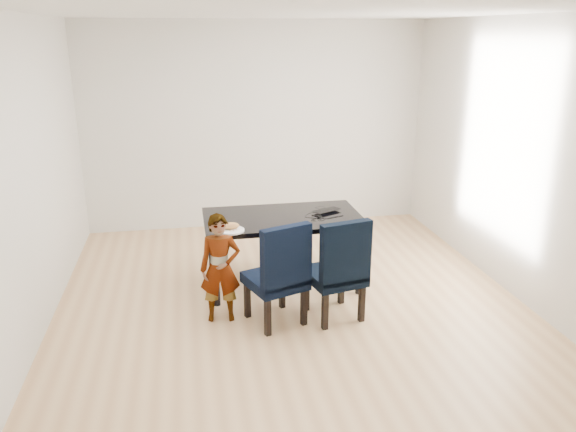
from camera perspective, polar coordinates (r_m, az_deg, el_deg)
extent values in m
cube|color=tan|center=(5.56, 0.38, -9.04)|extent=(4.50, 5.00, 0.01)
cube|color=white|center=(4.94, 0.45, 20.12)|extent=(4.50, 5.00, 0.01)
cube|color=silver|center=(7.51, -3.25, 9.06)|extent=(4.50, 0.01, 2.70)
cube|color=silver|center=(2.79, 10.25, -7.32)|extent=(4.50, 0.01, 2.70)
cube|color=silver|center=(5.17, -25.01, 3.16)|extent=(0.01, 5.00, 2.70)
cube|color=white|center=(5.93, 22.45, 5.25)|extent=(0.01, 5.00, 2.70)
cube|color=black|center=(5.85, -0.54, -3.52)|extent=(1.60, 0.90, 0.75)
cube|color=black|center=(5.06, -1.33, -5.68)|extent=(0.61, 0.62, 0.98)
cube|color=black|center=(5.17, 4.73, -5.17)|extent=(0.57, 0.59, 0.99)
imported|color=#FF3615|center=(5.13, -6.90, -5.30)|extent=(0.39, 0.27, 1.01)
cylinder|color=white|center=(5.32, -5.85, -1.46)|extent=(0.35, 0.35, 0.01)
ellipsoid|color=#C18344|center=(5.32, -5.87, -1.01)|extent=(0.18, 0.11, 0.07)
imported|color=black|center=(5.90, 3.64, 0.63)|extent=(0.37, 0.31, 0.02)
torus|color=black|center=(5.64, 3.05, -0.29)|extent=(0.18, 0.18, 0.01)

